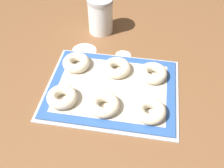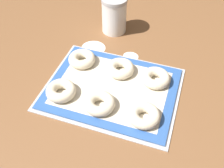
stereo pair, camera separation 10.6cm
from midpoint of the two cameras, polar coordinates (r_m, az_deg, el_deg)
ground_plane at (r=0.98m, az=-2.08°, el=-0.66°), size 2.80×2.80×0.00m
baking_tray at (r=0.97m, az=-3.15°, el=-1.23°), size 0.48×0.38×0.01m
baking_mat at (r=0.96m, az=-3.16°, el=-1.01°), size 0.46×0.35×0.00m
bagel_front_left at (r=0.93m, az=-14.04°, el=-2.96°), size 0.11×0.11×0.04m
bagel_front_center at (r=0.89m, az=-5.21°, el=-4.70°), size 0.11×0.11×0.04m
bagel_front_right at (r=0.87m, az=4.83°, el=-6.06°), size 0.11×0.11×0.04m
bagel_back_left at (r=1.05m, az=-10.70°, el=4.44°), size 0.11×0.11×0.04m
bagel_back_center at (r=1.01m, az=-1.97°, el=3.39°), size 0.11×0.11×0.04m
bagel_back_right at (r=0.99m, az=5.90°, el=2.19°), size 0.11×0.11×0.04m
flour_canister at (r=1.20m, az=-5.15°, el=14.59°), size 0.11×0.11×0.16m
flour_patch_near at (r=1.14m, az=-8.73°, el=7.20°), size 0.10×0.10×0.00m
flour_patch_far at (r=1.11m, az=-0.24°, el=6.29°), size 0.06×0.06×0.00m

